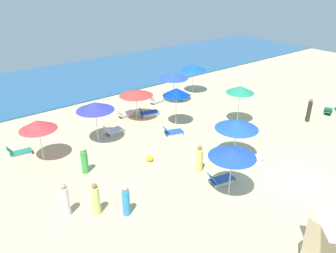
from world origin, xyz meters
name	(u,v)px	position (x,y,z in m)	size (l,w,h in m)	color
ground_plane	(301,182)	(0.00, 0.00, 0.00)	(60.00, 60.00, 0.00)	#D6BE8B
ocean	(92,76)	(0.00, 23.63, 0.06)	(60.00, 12.73, 0.12)	#295986
umbrella_0	(136,93)	(-2.21, 11.86, 2.01)	(2.40, 2.40, 2.20)	silver
lounge_chair_0_0	(148,113)	(-1.22, 11.84, 0.26)	(1.52, 0.89, 0.69)	silver
lounge_chair_0_1	(126,114)	(-2.68, 12.69, 0.28)	(1.52, 0.74, 0.75)	silver
umbrella_1	(240,89)	(3.00, 6.92, 2.51)	(1.95, 1.95, 2.76)	silver
umbrella_2	(176,92)	(-0.62, 9.35, 2.45)	(1.85, 1.85, 2.71)	silver
lounge_chair_2_0	(172,132)	(-1.79, 8.27, 0.24)	(1.45, 1.00, 0.64)	silver
umbrella_3	(193,67)	(4.88, 13.76, 2.26)	(2.14, 2.14, 2.50)	silver
lounge_chair_4_0	(328,111)	(9.65, 3.82, 0.27)	(1.42, 1.07, 0.72)	silver
umbrella_5	(232,153)	(-3.67, 1.57, 2.32)	(2.22, 2.22, 2.51)	silver
lounge_chair_5_0	(220,180)	(-3.35, 2.46, 0.25)	(1.50, 0.83, 0.71)	silver
umbrella_6	(38,125)	(-9.57, 10.38, 2.18)	(2.06, 2.06, 2.45)	silver
lounge_chair_6_0	(19,152)	(-10.54, 11.67, 0.24)	(1.38, 0.69, 0.68)	silver
umbrella_7	(174,76)	(2.06, 12.97, 2.23)	(2.36, 2.36, 2.48)	silver
lounge_chair_7_0	(156,101)	(0.70, 13.55, 0.25)	(1.41, 0.83, 0.76)	silver
lounge_chair_7_1	(183,96)	(3.10, 12.96, 0.26)	(1.34, 0.88, 0.72)	silver
umbrella_8	(237,124)	(-0.89, 3.74, 2.17)	(2.42, 2.42, 2.44)	silver
lounge_chair_8_0	(249,158)	(-0.48, 3.00, 0.23)	(1.58, 1.07, 0.66)	silver
umbrella_9	(95,106)	(-6.10, 10.37, 2.42)	(2.32, 2.32, 2.68)	silver
lounge_chair_9_0	(113,130)	(-4.74, 10.85, 0.25)	(1.45, 0.77, 0.67)	silver
beachgoer_0	(96,200)	(-9.31, 4.26, 0.74)	(0.50, 0.50, 1.59)	#E3DF76
beachgoer_1	(65,200)	(-10.40, 4.99, 0.76)	(0.50, 0.50, 1.63)	white
beachgoer_2	(199,159)	(-3.37, 4.01, 0.72)	(0.52, 0.52, 1.55)	#F1D472
beachgoer_3	(309,111)	(7.21, 4.02, 0.83)	(0.42, 0.42, 1.72)	#2D2D20
beachgoer_4	(126,201)	(-8.30, 3.38, 0.71)	(0.35, 0.35, 1.52)	#3193D0
beachgoer_5	(84,161)	(-8.25, 7.64, 0.71)	(0.42, 0.42, 1.53)	green
beach_ball_0	(150,158)	(-4.89, 6.46, 0.20)	(0.40, 0.40, 0.40)	yellow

